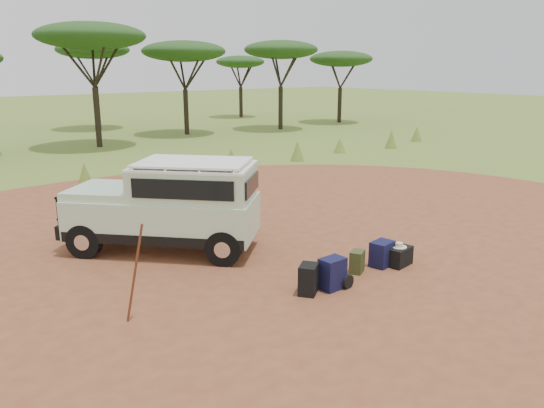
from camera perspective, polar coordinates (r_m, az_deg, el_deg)
ground at (r=10.85m, az=-3.04°, el=-6.59°), size 140.00×140.00×0.00m
dirt_clearing at (r=10.85m, az=-3.04°, el=-6.57°), size 23.00×23.00×0.01m
grass_fringe at (r=18.27m, az=-18.98°, el=2.70°), size 36.60×1.60×0.90m
acacia_treeline at (r=28.82m, az=-26.55°, el=15.02°), size 46.70×13.20×6.26m
safari_vehicle at (r=11.60m, az=-11.00°, el=-0.41°), size 3.94×4.10×2.00m
walking_staff at (r=8.55m, az=-14.55°, el=-7.28°), size 0.34×0.18×1.59m
backpack_black at (r=9.46m, az=3.93°, el=-8.09°), size 0.49×0.47×0.54m
backpack_navy at (r=9.69m, az=6.49°, el=-7.46°), size 0.46×0.33×0.59m
backpack_olive at (r=10.51m, az=9.13°, el=-6.17°), size 0.39×0.35×0.45m
duffel_navy at (r=10.93m, az=11.74°, el=-5.27°), size 0.51×0.41×0.52m
hard_case at (r=11.07m, az=13.42°, el=-5.47°), size 0.60×0.46×0.39m
stuff_sack at (r=9.85m, az=7.70°, el=-8.13°), size 0.30×0.30×0.27m
safari_hat at (r=10.99m, az=13.49°, el=-4.36°), size 0.32×0.32×0.09m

